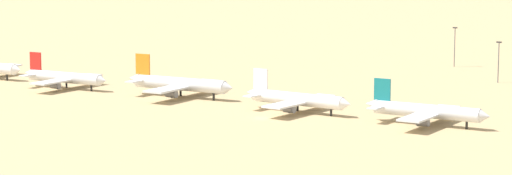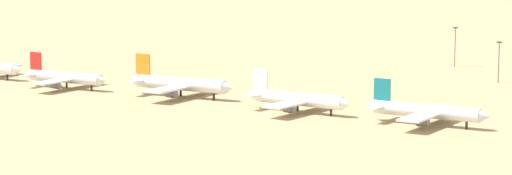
# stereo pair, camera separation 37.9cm
# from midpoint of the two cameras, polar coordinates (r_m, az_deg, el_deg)

# --- Properties ---
(ground) EXTENTS (4000.00, 4000.00, 0.00)m
(ground) POSITION_cam_midpoint_polar(r_m,az_deg,el_deg) (267.52, 0.25, -1.80)
(ground) COLOR tan
(parked_jet_red_1) EXTENTS (34.82, 29.32, 11.50)m
(parked_jet_red_1) POSITION_cam_midpoint_polar(r_m,az_deg,el_deg) (330.63, -11.06, 0.57)
(parked_jet_red_1) COLOR silver
(parked_jet_red_1) RESTS_ON ground
(parked_jet_orange_2) EXTENTS (38.97, 32.81, 12.87)m
(parked_jet_orange_2) POSITION_cam_midpoint_polar(r_m,az_deg,el_deg) (306.27, -4.50, 0.21)
(parked_jet_orange_2) COLOR silver
(parked_jet_orange_2) RESTS_ON ground
(parked_jet_white_3) EXTENTS (34.95, 29.30, 11.56)m
(parked_jet_white_3) POSITION_cam_midpoint_polar(r_m,az_deg,el_deg) (277.22, 2.31, -0.67)
(parked_jet_white_3) COLOR white
(parked_jet_white_3) RESTS_ON ground
(parked_jet_teal_4) EXTENTS (34.67, 29.08, 11.47)m
(parked_jet_teal_4) POSITION_cam_midpoint_polar(r_m,az_deg,el_deg) (260.26, 9.71, -1.35)
(parked_jet_teal_4) COLOR silver
(parked_jet_teal_4) RESTS_ON ground
(light_pole_west) EXTENTS (1.80, 0.50, 15.58)m
(light_pole_west) POSITION_cam_midpoint_polar(r_m,az_deg,el_deg) (394.05, 11.38, 2.49)
(light_pole_west) COLOR #59595E
(light_pole_west) RESTS_ON ground
(light_pole_mid) EXTENTS (1.80, 0.50, 14.29)m
(light_pole_mid) POSITION_cam_midpoint_polar(r_m,az_deg,el_deg) (349.01, 13.81, 1.63)
(light_pole_mid) COLOR #59595E
(light_pole_mid) RESTS_ON ground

